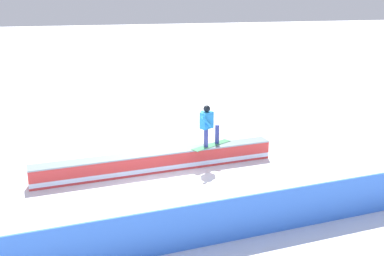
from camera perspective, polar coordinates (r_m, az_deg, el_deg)
The scene contains 4 objects.
ground_plane at distance 14.69m, azimuth -4.32°, elevation -5.27°, with size 120.00×120.00×0.00m, color white.
grind_box at distance 14.59m, azimuth -4.34°, elevation -4.24°, with size 7.70×1.45×0.63m.
snowboarder at distance 14.70m, azimuth 2.00°, elevation 0.45°, with size 1.49×1.02×1.38m.
safety_fence at distance 10.32m, azimuth -0.06°, elevation -12.12°, with size 13.10×0.06×1.07m, color #3975ED.
Camera 1 is at (2.10, 13.44, 5.55)m, focal length 43.26 mm.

